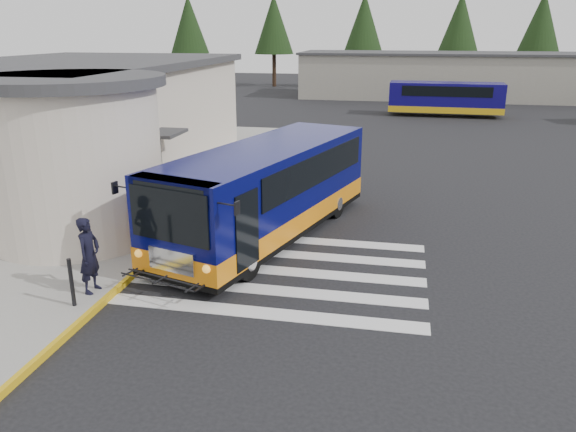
% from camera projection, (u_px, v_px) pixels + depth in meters
% --- Properties ---
extents(ground, '(140.00, 140.00, 0.00)m').
position_uv_depth(ground, '(299.00, 261.00, 15.82)').
color(ground, black).
rests_on(ground, ground).
extents(sidewalk, '(10.00, 34.00, 0.15)m').
position_uv_depth(sidewalk, '(84.00, 200.00, 21.20)').
color(sidewalk, gray).
rests_on(sidewalk, ground).
extents(curb_strip, '(0.12, 34.00, 0.16)m').
position_uv_depth(curb_strip, '(208.00, 208.00, 20.27)').
color(curb_strip, gold).
rests_on(curb_strip, ground).
extents(station_building, '(12.70, 18.70, 4.80)m').
position_uv_depth(station_building, '(74.00, 121.00, 23.47)').
color(station_building, beige).
rests_on(station_building, ground).
extents(crosswalk, '(8.00, 5.35, 0.01)m').
position_uv_depth(crosswalk, '(275.00, 270.00, 15.17)').
color(crosswalk, silver).
rests_on(crosswalk, ground).
extents(depot_building, '(26.40, 8.40, 4.20)m').
position_uv_depth(depot_building, '(441.00, 75.00, 53.10)').
color(depot_building, gray).
rests_on(depot_building, ground).
extents(tree_line, '(58.40, 4.40, 10.00)m').
position_uv_depth(tree_line, '(443.00, 24.00, 59.01)').
color(tree_line, black).
rests_on(tree_line, ground).
extents(transit_bus, '(5.64, 10.38, 2.85)m').
position_uv_depth(transit_bus, '(267.00, 194.00, 17.31)').
color(transit_bus, '#060950').
rests_on(transit_bus, ground).
extents(pedestrian_a, '(0.48, 0.70, 1.88)m').
position_uv_depth(pedestrian_a, '(89.00, 255.00, 13.35)').
color(pedestrian_a, black).
rests_on(pedestrian_a, sidewalk).
extents(pedestrian_b, '(1.12, 1.16, 1.87)m').
position_uv_depth(pedestrian_b, '(78.00, 215.00, 16.26)').
color(pedestrian_b, black).
rests_on(pedestrian_b, sidewalk).
extents(bollard, '(0.09, 0.09, 1.16)m').
position_uv_depth(bollard, '(72.00, 282.00, 12.75)').
color(bollard, black).
rests_on(bollard, sidewalk).
extents(far_bus_a, '(8.35, 2.56, 2.14)m').
position_uv_depth(far_bus_a, '(446.00, 97.00, 41.95)').
color(far_bus_a, '#0E0757').
rests_on(far_bus_a, ground).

